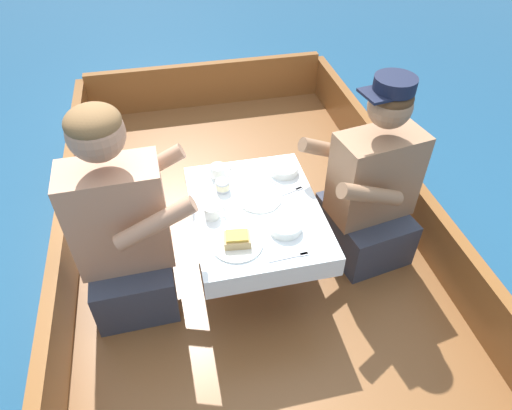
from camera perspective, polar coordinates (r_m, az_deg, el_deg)
name	(u,v)px	position (r m, az deg, el deg)	size (l,w,h in m)	color
ground_plane	(251,293)	(2.74, -0.62, -10.92)	(60.00, 60.00, 0.00)	navy
boat_deck	(251,273)	(2.60, -0.65, -8.55)	(1.90, 3.36, 0.35)	brown
gunwale_port	(65,262)	(2.41, -22.81, -6.62)	(0.06, 3.36, 0.29)	brown
gunwale_starboard	(414,207)	(2.65, 19.15, -0.28)	(0.06, 3.36, 0.29)	brown
bow_coaming	(206,84)	(3.69, -6.22, 14.82)	(1.78, 0.06, 0.34)	brown
cockpit_table	(256,217)	(2.10, 0.00, -1.47)	(0.58, 0.75, 0.44)	#B2B2B7
person_port	(124,231)	(2.06, -16.21, -3.14)	(0.53, 0.45, 1.03)	#333847
person_starboard	(371,191)	(2.30, 14.13, 1.71)	(0.57, 0.51, 0.99)	#333847
plate_sandwich	(237,244)	(1.90, -2.37, -4.85)	(0.22, 0.22, 0.01)	silver
plate_bread	(259,198)	(2.11, 0.42, 0.83)	(0.20, 0.20, 0.01)	silver
sandwich	(237,239)	(1.88, -2.39, -4.27)	(0.12, 0.10, 0.05)	tan
bowl_port_near	(285,226)	(1.95, 3.71, -2.63)	(0.14, 0.14, 0.04)	silver
bowl_starboard_near	(284,169)	(2.26, 3.48, 4.57)	(0.14, 0.14, 0.04)	silver
coffee_cup_port	(218,171)	(2.23, -4.74, 4.26)	(0.10, 0.08, 0.06)	silver
coffee_cup_starboard	(212,212)	(2.01, -5.52, -0.84)	(0.09, 0.07, 0.06)	silver
tin_can	(223,186)	(2.15, -4.19, 2.44)	(0.07, 0.07, 0.05)	silver
utensil_knife_port	(276,184)	(2.20, 2.52, 2.69)	(0.10, 0.15, 0.00)	silver
utensil_fork_starboard	(290,192)	(2.15, 4.25, 1.65)	(0.17, 0.07, 0.00)	silver
utensil_fork_port	(292,256)	(1.86, 4.56, -6.42)	(0.17, 0.03, 0.00)	silver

